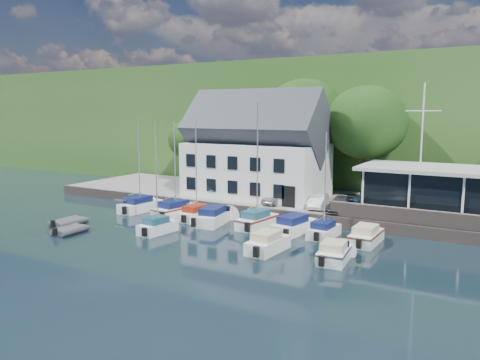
{
  "coord_description": "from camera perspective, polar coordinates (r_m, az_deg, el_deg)",
  "views": [
    {
      "loc": [
        15.65,
        -26.52,
        9.78
      ],
      "look_at": [
        -4.66,
        9.0,
        3.76
      ],
      "focal_mm": 35.0,
      "sensor_mm": 36.0,
      "label": 1
    }
  ],
  "objects": [
    {
      "name": "boat_r1_2",
      "position": [
        42.34,
        -5.35,
        0.67
      ],
      "size": [
        2.13,
        5.91,
        8.28
      ],
      "primitive_type": null,
      "rotation": [
        0.0,
        0.0,
        -0.07
      ],
      "color": "white",
      "rests_on": "ground"
    },
    {
      "name": "field_patch",
      "position": [
        97.04,
        25.7,
        11.32
      ],
      "size": [
        50.0,
        30.0,
        0.3
      ],
      "primitive_type": "cube",
      "color": "brown",
      "rests_on": "hillside"
    },
    {
      "name": "boat_r1_0",
      "position": [
        46.62,
        -12.2,
        1.87
      ],
      "size": [
        2.66,
        6.75,
        9.32
      ],
      "primitive_type": null,
      "rotation": [
        0.0,
        0.0,
        -0.11
      ],
      "color": "white",
      "rests_on": "ground"
    },
    {
      "name": "ground",
      "position": [
        32.31,
        -0.75,
        -9.26
      ],
      "size": [
        180.0,
        180.0,
        0.0
      ],
      "primitive_type": "plane",
      "color": "black",
      "rests_on": "ground"
    },
    {
      "name": "boat_r1_1",
      "position": [
        43.93,
        -7.94,
        1.56
      ],
      "size": [
        3.15,
        7.05,
        9.28
      ],
      "primitive_type": null,
      "rotation": [
        0.0,
        0.0,
        -0.17
      ],
      "color": "white",
      "rests_on": "ground"
    },
    {
      "name": "boat_r2_3",
      "position": [
        33.14,
        3.42,
        -7.46
      ],
      "size": [
        2.27,
        5.56,
        1.5
      ],
      "primitive_type": null,
      "rotation": [
        0.0,
        0.0,
        -0.08
      ],
      "color": "white",
      "rests_on": "ground"
    },
    {
      "name": "tree_2",
      "position": [
        52.38,
        7.77,
        5.43
      ],
      "size": [
        9.03,
        9.03,
        12.34
      ],
      "primitive_type": null,
      "color": "black",
      "rests_on": "quay"
    },
    {
      "name": "gangway",
      "position": [
        48.9,
        -12.15,
        -3.36
      ],
      "size": [
        1.2,
        6.0,
        1.4
      ],
      "primitive_type": null,
      "color": "silver",
      "rests_on": "ground"
    },
    {
      "name": "boat_r2_1",
      "position": [
        37.94,
        -10.14,
        -0.2
      ],
      "size": [
        2.23,
        4.99,
        8.43
      ],
      "primitive_type": null,
      "rotation": [
        0.0,
        0.0,
        -0.11
      ],
      "color": "white",
      "rests_on": "ground"
    },
    {
      "name": "boat_r1_6",
      "position": [
        36.68,
        10.34,
        -0.67
      ],
      "size": [
        2.03,
        5.0,
        8.22
      ],
      "primitive_type": null,
      "rotation": [
        0.0,
        0.0,
        -0.05
      ],
      "color": "white",
      "rests_on": "ground"
    },
    {
      "name": "tree_1",
      "position": [
        56.38,
        0.13,
        4.46
      ],
      "size": [
        7.24,
        7.24,
        9.89
      ],
      "primitive_type": null,
      "color": "black",
      "rests_on": "quay"
    },
    {
      "name": "dinghy_1",
      "position": [
        40.42,
        -20.04,
        -5.65
      ],
      "size": [
        1.88,
        3.03,
        0.69
      ],
      "primitive_type": null,
      "rotation": [
        0.0,
        0.0,
        0.03
      ],
      "color": "#3D3E42",
      "rests_on": "ground"
    },
    {
      "name": "boat_r2_4",
      "position": [
        31.66,
        11.43,
        -8.5
      ],
      "size": [
        2.39,
        5.06,
        1.37
      ],
      "primitive_type": null,
      "rotation": [
        0.0,
        0.0,
        0.1
      ],
      "color": "white",
      "rests_on": "ground"
    },
    {
      "name": "dinghy_0",
      "position": [
        43.2,
        -20.24,
        -4.73
      ],
      "size": [
        1.97,
        3.27,
        0.76
      ],
      "primitive_type": null,
      "rotation": [
        0.0,
        0.0,
        -0.0
      ],
      "color": "#3D3E42",
      "rests_on": "ground"
    },
    {
      "name": "seawall",
      "position": [
        38.97,
        23.77,
        -4.48
      ],
      "size": [
        18.0,
        0.5,
        1.2
      ],
      "primitive_type": "cube",
      "color": "#60544D",
      "rests_on": "quay"
    },
    {
      "name": "tree_0",
      "position": [
        59.31,
        -6.0,
        3.61
      ],
      "size": [
        5.73,
        5.73,
        7.83
      ],
      "primitive_type": null,
      "color": "black",
      "rests_on": "quay"
    },
    {
      "name": "harbor_building",
      "position": [
        48.82,
        1.99,
        3.15
      ],
      "size": [
        14.4,
        8.2,
        8.7
      ],
      "primitive_type": null,
      "color": "white",
      "rests_on": "quay"
    },
    {
      "name": "car_white",
      "position": [
        43.47,
        9.49,
        -2.53
      ],
      "size": [
        1.96,
        4.11,
        1.3
      ],
      "primitive_type": "imported",
      "rotation": [
        0.0,
        0.0,
        0.15
      ],
      "color": "silver",
      "rests_on": "quay"
    },
    {
      "name": "boat_r1_5",
      "position": [
        38.2,
        6.59,
        -5.34
      ],
      "size": [
        3.02,
        6.8,
        1.53
      ],
      "primitive_type": null,
      "rotation": [
        0.0,
        0.0,
        -0.17
      ],
      "color": "white",
      "rests_on": "ground"
    },
    {
      "name": "flagpole",
      "position": [
        40.19,
        21.2,
        3.13
      ],
      "size": [
        2.65,
        0.2,
        11.02
      ],
      "primitive_type": null,
      "color": "white",
      "rests_on": "quay"
    },
    {
      "name": "car_dgrey",
      "position": [
        42.45,
        12.14,
        -2.89
      ],
      "size": [
        1.87,
        4.41,
        1.27
      ],
      "primitive_type": "imported",
      "rotation": [
        0.0,
        0.0,
        0.02
      ],
      "color": "#2C2C31",
      "rests_on": "quay"
    },
    {
      "name": "club_pavilion",
      "position": [
        43.3,
        23.22,
        -1.26
      ],
      "size": [
        13.2,
        7.2,
        4.1
      ],
      "primitive_type": null,
      "color": "black",
      "rests_on": "quay"
    },
    {
      "name": "quay",
      "position": [
        47.64,
        10.01,
        -3.0
      ],
      "size": [
        60.0,
        13.0,
        1.0
      ],
      "primitive_type": "cube",
      "color": "gray",
      "rests_on": "ground"
    },
    {
      "name": "boat_r1_4",
      "position": [
        39.04,
        2.13,
        0.95
      ],
      "size": [
        2.7,
        6.26,
        9.5
      ],
      "primitive_type": null,
      "rotation": [
        0.0,
        0.0,
        -0.13
      ],
      "color": "white",
      "rests_on": "ground"
    },
    {
      "name": "boat_r1_7",
      "position": [
        36.3,
        15.14,
        -6.39
      ],
      "size": [
        2.03,
        5.65,
        1.43
      ],
      "primitive_type": null,
      "rotation": [
        0.0,
        0.0,
        -0.03
      ],
      "color": "white",
      "rests_on": "ground"
    },
    {
      "name": "tree_3",
      "position": [
        49.82,
        15.05,
        4.55
      ],
      "size": [
        8.36,
        8.36,
        11.43
      ],
      "primitive_type": null,
      "color": "black",
      "rests_on": "quay"
    },
    {
      "name": "car_silver",
      "position": [
        44.84,
        4.58,
        -2.14
      ],
      "size": [
        2.27,
        3.91,
        1.25
      ],
      "primitive_type": "imported",
      "rotation": [
        0.0,
        0.0,
        -0.23
      ],
      "color": "#B6B5BA",
      "rests_on": "quay"
    },
    {
      "name": "hillside",
      "position": [
        89.91,
        19.87,
        6.74
      ],
      "size": [
        160.0,
        75.0,
        16.0
      ],
      "primitive_type": "cube",
      "color": "#2F551F",
      "rests_on": "ground"
    },
    {
      "name": "boat_r1_3",
      "position": [
        41.27,
        -3.16,
        -4.26
      ],
      "size": [
        3.13,
        6.96,
        1.54
      ],
      "primitive_type": null,
      "rotation": [
        0.0,
        0.0,
        0.17
      ],
      "color": "white",
      "rests_on": "ground"
    },
    {
      "name": "quay_face",
      "position": [
        41.7,
        6.96,
        -4.56
      ],
      "size": [
        60.0,
        0.3,
        1.0
      ],
      "primitive_type": "cube",
      "color": "#60544D",
      "rests_on": "ground"
    },
    {
      "name": "car_blue",
      "position": [
        42.45,
        13.6,
        -3.0
      ],
      "size": [
        2.4,
        3.7,
        1.18
      ],
      "primitive_type": "imported",
      "rotation": [
        0.0,
        0.0,
        -0.33
      ],
      "color": "#2F5491",
      "rests_on": "quay"
    }
  ]
}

